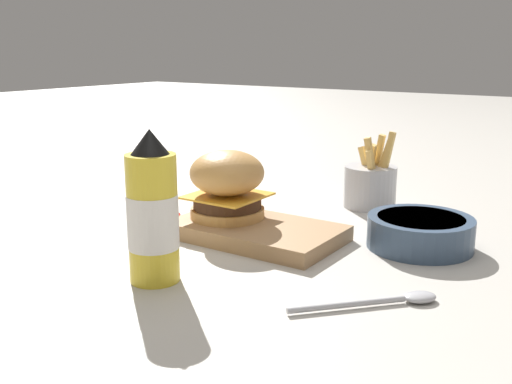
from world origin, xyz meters
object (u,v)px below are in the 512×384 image
Objects in this scene: burger at (227,184)px; side_bowl at (420,231)px; serving_board at (256,231)px; spoon at (394,300)px; ketchup_bottle at (153,214)px; fries_basket at (370,185)px.

burger is 0.76× the size of side_bowl.
serving_board reaches higher than spoon.
burger is 0.22m from ketchup_bottle.
fries_basket reaches higher than burger.
serving_board is 2.18× the size of burger.
serving_board is at bearing -155.65° from side_bowl.
fries_basket is 0.23m from side_bowl.
side_bowl reaches higher than spoon.
fries_basket is 0.92× the size of side_bowl.
burger is at bearing -115.10° from fries_basket.
serving_board is at bearing 109.76° from spoon.
serving_board is at bearing -5.99° from burger.
burger is 0.30m from side_bowl.
burger reaches higher than side_bowl.
spoon is (0.20, -0.38, -0.04)m from fries_basket.
side_bowl is (0.22, 0.10, 0.01)m from serving_board.
side_bowl is (0.28, 0.09, -0.05)m from burger.
fries_basket is at bearing 80.62° from ketchup_bottle.
burger is at bearing 112.59° from spoon.
serving_board is 1.33× the size of ketchup_bottle.
fries_basket is 0.43m from spoon.
side_bowl reaches higher than serving_board.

